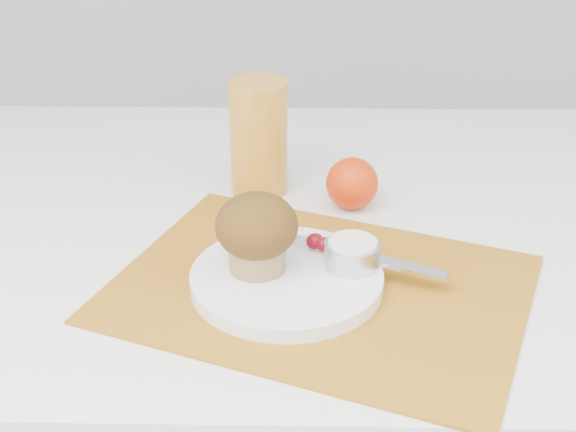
{
  "coord_description": "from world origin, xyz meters",
  "views": [
    {
      "loc": [
        -0.04,
        -0.88,
        1.24
      ],
      "look_at": [
        -0.05,
        -0.05,
        0.8
      ],
      "focal_mm": 50.0,
      "sensor_mm": 36.0,
      "label": 1
    }
  ],
  "objects_px": {
    "muffin": "(257,231)",
    "orange": "(352,184)",
    "juice_glass": "(259,138)",
    "plate": "(287,279)",
    "table": "(323,430)"
  },
  "relations": [
    {
      "from": "orange",
      "to": "muffin",
      "type": "xyz_separation_m",
      "value": [
        -0.11,
        -0.19,
        0.03
      ]
    },
    {
      "from": "plate",
      "to": "orange",
      "type": "xyz_separation_m",
      "value": [
        0.08,
        0.2,
        0.02
      ]
    },
    {
      "from": "plate",
      "to": "muffin",
      "type": "distance_m",
      "value": 0.07
    },
    {
      "from": "muffin",
      "to": "juice_glass",
      "type": "bearing_deg",
      "value": 92.37
    },
    {
      "from": "orange",
      "to": "plate",
      "type": "bearing_deg",
      "value": -112.13
    },
    {
      "from": "table",
      "to": "plate",
      "type": "relative_size",
      "value": 5.59
    },
    {
      "from": "table",
      "to": "plate",
      "type": "xyz_separation_m",
      "value": [
        -0.05,
        -0.18,
        0.39
      ]
    },
    {
      "from": "juice_glass",
      "to": "muffin",
      "type": "bearing_deg",
      "value": -87.63
    },
    {
      "from": "juice_glass",
      "to": "muffin",
      "type": "xyz_separation_m",
      "value": [
        0.01,
        -0.24,
        -0.01
      ]
    },
    {
      "from": "plate",
      "to": "table",
      "type": "bearing_deg",
      "value": 74.22
    },
    {
      "from": "plate",
      "to": "orange",
      "type": "bearing_deg",
      "value": 67.87
    },
    {
      "from": "muffin",
      "to": "orange",
      "type": "bearing_deg",
      "value": 59.18
    },
    {
      "from": "table",
      "to": "orange",
      "type": "xyz_separation_m",
      "value": [
        0.03,
        0.02,
        0.41
      ]
    },
    {
      "from": "plate",
      "to": "juice_glass",
      "type": "xyz_separation_m",
      "value": [
        -0.04,
        0.25,
        0.07
      ]
    },
    {
      "from": "plate",
      "to": "juice_glass",
      "type": "height_order",
      "value": "juice_glass"
    }
  ]
}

